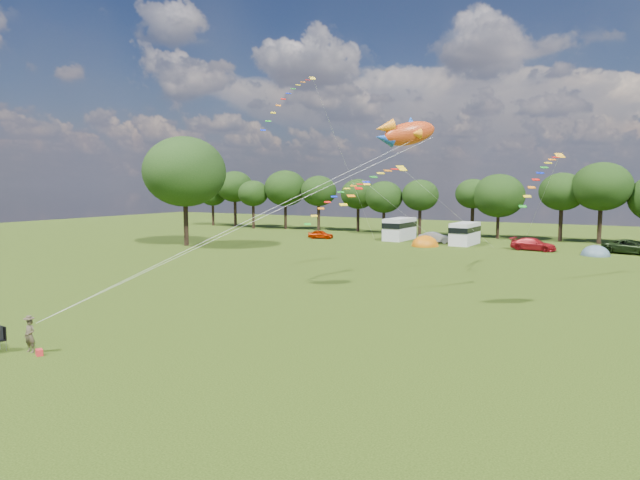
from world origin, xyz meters
The scene contains 18 objects.
ground_plane centered at (0.00, 0.00, 0.00)m, with size 180.00×180.00×0.00m, color black.
tree_line centered at (5.30, 54.99, 6.35)m, with size 102.98×10.98×10.27m.
big_tree centered at (-30.00, 28.00, 9.02)m, with size 10.00×10.00×13.28m.
car_a centered at (-19.75, 43.56, 0.59)m, with size 1.40×3.55×1.18m, color #B22200.
car_b centered at (-4.16, 45.82, 0.69)m, with size 1.47×3.94×1.39m, color gray.
car_c centered at (7.95, 43.54, 0.71)m, with size 2.00×4.76×1.43m, color maroon.
car_d centered at (17.61, 45.36, 0.77)m, with size 2.57×5.68×1.55m, color black.
campervan_b centered at (-9.57, 47.27, 1.59)m, with size 2.83×6.13×2.95m.
campervan_c centered at (-0.37, 45.76, 1.47)m, with size 2.72×5.73×2.74m.
tent_orange centered at (-4.17, 41.70, 0.02)m, with size 3.33×3.64×2.60m.
tent_greyblue centered at (14.33, 42.05, 0.02)m, with size 2.93×3.21×2.18m.
kite_flyer centered at (-6.39, -7.04, 0.76)m, with size 0.55×0.36×1.51m, color #4D4230.
kite_bag centered at (-5.61, -7.14, 0.14)m, with size 0.39×0.26×0.28m, color red.
fish_kite centered at (4.98, 9.30, 10.45)m, with size 3.62×3.21×2.06m.
streamer_kite_a centered at (-12.69, 25.03, 16.37)m, with size 3.31×5.56×5.75m.
streamer_kite_b centered at (-4.93, 20.79, 6.51)m, with size 4.32×4.74×3.82m.
streamer_kite_c centered at (1.34, 14.09, 7.88)m, with size 3.18×5.06×2.83m.
streamer_kite_d centered at (10.98, 24.85, 8.52)m, with size 2.77×5.16×4.32m.
Camera 1 is at (16.19, -20.98, 7.42)m, focal length 30.00 mm.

